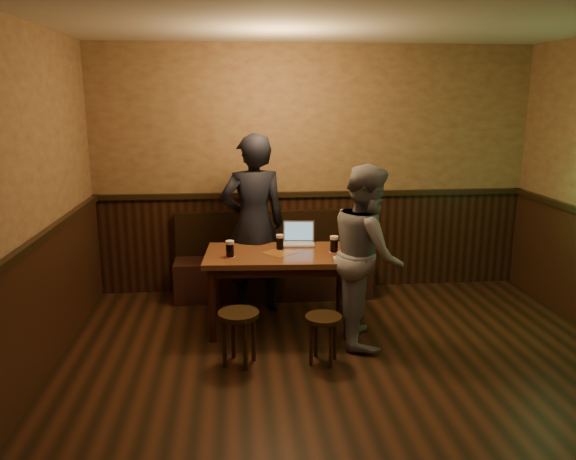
{
  "coord_description": "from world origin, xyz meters",
  "views": [
    {
      "loc": [
        -0.91,
        -3.37,
        2.21
      ],
      "look_at": [
        -0.42,
        1.71,
        1.01
      ],
      "focal_mm": 35.0,
      "sensor_mm": 36.0,
      "label": 1
    }
  ],
  "objects_px": {
    "pint_left": "(230,249)",
    "person_grey": "(367,255)",
    "stool_right": "(323,325)",
    "bench": "(273,269)",
    "stool_left": "(239,323)",
    "laptop": "(299,238)",
    "pub_table": "(280,263)",
    "pint_mid": "(280,242)",
    "person_suit": "(253,224)",
    "pint_right": "(334,244)"
  },
  "relations": [
    {
      "from": "stool_left",
      "to": "pint_mid",
      "type": "bearing_deg",
      "value": 64.19
    },
    {
      "from": "pint_left",
      "to": "person_suit",
      "type": "distance_m",
      "value": 0.65
    },
    {
      "from": "stool_right",
      "to": "laptop",
      "type": "relative_size",
      "value": 1.24
    },
    {
      "from": "pint_left",
      "to": "pint_mid",
      "type": "xyz_separation_m",
      "value": [
        0.48,
        0.22,
        -0.0
      ]
    },
    {
      "from": "pint_right",
      "to": "bench",
      "type": "bearing_deg",
      "value": 118.07
    },
    {
      "from": "bench",
      "to": "stool_left",
      "type": "bearing_deg",
      "value": -103.52
    },
    {
      "from": "person_suit",
      "to": "pint_mid",
      "type": "bearing_deg",
      "value": 113.07
    },
    {
      "from": "pint_mid",
      "to": "pint_left",
      "type": "bearing_deg",
      "value": -155.83
    },
    {
      "from": "stool_left",
      "to": "person_grey",
      "type": "distance_m",
      "value": 1.32
    },
    {
      "from": "stool_left",
      "to": "person_suit",
      "type": "relative_size",
      "value": 0.25
    },
    {
      "from": "stool_right",
      "to": "stool_left",
      "type": "bearing_deg",
      "value": 177.03
    },
    {
      "from": "person_suit",
      "to": "pint_left",
      "type": "bearing_deg",
      "value": 58.32
    },
    {
      "from": "stool_left",
      "to": "laptop",
      "type": "relative_size",
      "value": 1.38
    },
    {
      "from": "person_grey",
      "to": "pint_left",
      "type": "bearing_deg",
      "value": 82.73
    },
    {
      "from": "stool_left",
      "to": "person_suit",
      "type": "height_order",
      "value": "person_suit"
    },
    {
      "from": "laptop",
      "to": "person_suit",
      "type": "height_order",
      "value": "person_suit"
    },
    {
      "from": "stool_right",
      "to": "pint_mid",
      "type": "distance_m",
      "value": 1.08
    },
    {
      "from": "pub_table",
      "to": "stool_left",
      "type": "relative_size",
      "value": 3.12
    },
    {
      "from": "pub_table",
      "to": "stool_left",
      "type": "xyz_separation_m",
      "value": [
        -0.41,
        -0.76,
        -0.29
      ]
    },
    {
      "from": "pint_right",
      "to": "person_grey",
      "type": "xyz_separation_m",
      "value": [
        0.25,
        -0.33,
        -0.02
      ]
    },
    {
      "from": "laptop",
      "to": "person_grey",
      "type": "distance_m",
      "value": 0.87
    },
    {
      "from": "stool_right",
      "to": "laptop",
      "type": "height_order",
      "value": "laptop"
    },
    {
      "from": "pub_table",
      "to": "stool_right",
      "type": "bearing_deg",
      "value": -65.77
    },
    {
      "from": "stool_left",
      "to": "pint_left",
      "type": "height_order",
      "value": "pint_left"
    },
    {
      "from": "pint_right",
      "to": "pub_table",
      "type": "bearing_deg",
      "value": 175.62
    },
    {
      "from": "pub_table",
      "to": "pint_mid",
      "type": "relative_size",
      "value": 9.54
    },
    {
      "from": "stool_left",
      "to": "pint_mid",
      "type": "relative_size",
      "value": 3.06
    },
    {
      "from": "pub_table",
      "to": "pint_left",
      "type": "distance_m",
      "value": 0.52
    },
    {
      "from": "pint_mid",
      "to": "person_suit",
      "type": "relative_size",
      "value": 0.08
    },
    {
      "from": "bench",
      "to": "person_grey",
      "type": "height_order",
      "value": "person_grey"
    },
    {
      "from": "pint_left",
      "to": "bench",
      "type": "bearing_deg",
      "value": 65.73
    },
    {
      "from": "person_suit",
      "to": "pub_table",
      "type": "bearing_deg",
      "value": 106.11
    },
    {
      "from": "stool_left",
      "to": "person_grey",
      "type": "xyz_separation_m",
      "value": [
        1.18,
        0.4,
        0.45
      ]
    },
    {
      "from": "stool_right",
      "to": "pint_left",
      "type": "xyz_separation_m",
      "value": [
        -0.78,
        0.69,
        0.5
      ]
    },
    {
      "from": "bench",
      "to": "pint_left",
      "type": "relative_size",
      "value": 13.69
    },
    {
      "from": "bench",
      "to": "pint_mid",
      "type": "relative_size",
      "value": 14.3
    },
    {
      "from": "pint_left",
      "to": "stool_right",
      "type": "bearing_deg",
      "value": -41.48
    },
    {
      "from": "stool_left",
      "to": "pint_right",
      "type": "xyz_separation_m",
      "value": [
        0.93,
        0.72,
        0.47
      ]
    },
    {
      "from": "stool_left",
      "to": "pub_table",
      "type": "bearing_deg",
      "value": 61.86
    },
    {
      "from": "stool_left",
      "to": "laptop",
      "type": "height_order",
      "value": "laptop"
    },
    {
      "from": "pub_table",
      "to": "pint_left",
      "type": "xyz_separation_m",
      "value": [
        -0.47,
        -0.11,
        0.18
      ]
    },
    {
      "from": "pint_right",
      "to": "person_suit",
      "type": "relative_size",
      "value": 0.09
    },
    {
      "from": "bench",
      "to": "person_suit",
      "type": "distance_m",
      "value": 0.81
    },
    {
      "from": "laptop",
      "to": "stool_left",
      "type": "bearing_deg",
      "value": -114.46
    },
    {
      "from": "pint_mid",
      "to": "pint_right",
      "type": "relative_size",
      "value": 0.94
    },
    {
      "from": "pint_left",
      "to": "person_grey",
      "type": "xyz_separation_m",
      "value": [
        1.24,
        -0.25,
        -0.02
      ]
    },
    {
      "from": "bench",
      "to": "person_grey",
      "type": "relative_size",
      "value": 1.34
    },
    {
      "from": "pint_mid",
      "to": "person_grey",
      "type": "xyz_separation_m",
      "value": [
        0.76,
        -0.47,
        -0.01
      ]
    },
    {
      "from": "bench",
      "to": "stool_left",
      "type": "xyz_separation_m",
      "value": [
        -0.41,
        -1.7,
        0.06
      ]
    },
    {
      "from": "bench",
      "to": "stool_right",
      "type": "xyz_separation_m",
      "value": [
        0.3,
        -1.74,
        0.03
      ]
    }
  ]
}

